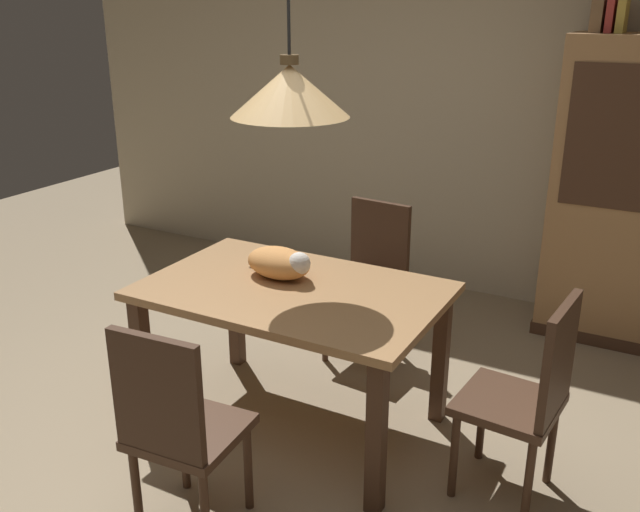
% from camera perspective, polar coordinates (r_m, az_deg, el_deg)
% --- Properties ---
extents(ground, '(10.00, 10.00, 0.00)m').
position_cam_1_polar(ground, '(3.29, -5.60, -17.87)').
color(ground, '#998466').
extents(back_wall, '(6.40, 0.10, 2.90)m').
position_cam_1_polar(back_wall, '(5.03, 11.30, 13.27)').
color(back_wall, beige).
rests_on(back_wall, ground).
extents(dining_table, '(1.40, 0.90, 0.75)m').
position_cam_1_polar(dining_table, '(3.34, -2.22, -4.18)').
color(dining_table, '#A87A4C').
rests_on(dining_table, ground).
extents(chair_right_side, '(0.43, 0.43, 0.93)m').
position_cam_1_polar(chair_right_side, '(3.04, 16.69, -10.62)').
color(chair_right_side, '#472D1E').
rests_on(chair_right_side, ground).
extents(chair_near_front, '(0.43, 0.43, 0.93)m').
position_cam_1_polar(chair_near_front, '(2.78, -11.60, -13.31)').
color(chair_near_front, '#472D1E').
rests_on(chair_near_front, ground).
extents(chair_far_back, '(0.44, 0.44, 0.93)m').
position_cam_1_polar(chair_far_back, '(4.11, 4.14, -1.49)').
color(chair_far_back, '#472D1E').
rests_on(chair_far_back, ground).
extents(cat_sleeping, '(0.39, 0.25, 0.16)m').
position_cam_1_polar(cat_sleeping, '(3.39, -3.26, -0.57)').
color(cat_sleeping, '#E59951').
rests_on(cat_sleeping, dining_table).
extents(pendant_lamp, '(0.52, 0.52, 1.30)m').
position_cam_1_polar(pendant_lamp, '(3.06, -2.49, 13.37)').
color(pendant_lamp, '#E5B775').
extents(book_brown_thick, '(0.06, 0.24, 0.22)m').
position_cam_1_polar(book_brown_thick, '(4.48, 21.88, 18.01)').
color(book_brown_thick, brown).
rests_on(book_brown_thick, hutch_bookcase).
extents(book_red_tall, '(0.04, 0.22, 0.28)m').
position_cam_1_polar(book_red_tall, '(4.47, 22.82, 18.28)').
color(book_red_tall, '#B73833').
rests_on(book_red_tall, hutch_bookcase).
extents(book_yellow_short, '(0.04, 0.20, 0.18)m').
position_cam_1_polar(book_yellow_short, '(4.47, 23.48, 17.54)').
color(book_yellow_short, gold).
rests_on(book_yellow_short, hutch_bookcase).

